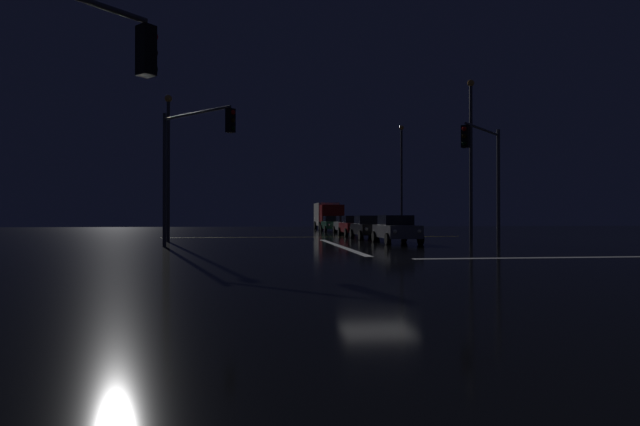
{
  "coord_description": "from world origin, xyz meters",
  "views": [
    {
      "loc": [
        -4.12,
        -17.54,
        1.48
      ],
      "look_at": [
        -0.55,
        11.93,
        1.71
      ],
      "focal_mm": 28.9,
      "sensor_mm": 36.0,
      "label": 1
    }
  ],
  "objects_px": {
    "sedan_green": "(332,224)",
    "sedan_black": "(369,227)",
    "box_truck": "(328,215)",
    "streetlamp_left_near": "(168,157)",
    "sedan_gray": "(396,229)",
    "sedan_red": "(354,226)",
    "traffic_signal_nw": "(190,151)",
    "traffic_signal_ne": "(485,162)",
    "sedan_silver": "(347,224)",
    "traffic_signal_sw": "(58,77)",
    "streetlamp_right_far": "(402,171)",
    "streetlamp_right_near": "(471,149)"
  },
  "relations": [
    {
      "from": "sedan_green",
      "to": "sedan_black",
      "type": "bearing_deg",
      "value": -90.07
    },
    {
      "from": "box_truck",
      "to": "streetlamp_left_near",
      "type": "xyz_separation_m",
      "value": [
        -13.27,
        -26.91,
        3.36
      ]
    },
    {
      "from": "sedan_green",
      "to": "box_truck",
      "type": "height_order",
      "value": "box_truck"
    },
    {
      "from": "sedan_gray",
      "to": "sedan_black",
      "type": "distance_m",
      "value": 5.4
    },
    {
      "from": "sedan_red",
      "to": "streetlamp_left_near",
      "type": "height_order",
      "value": "streetlamp_left_near"
    },
    {
      "from": "traffic_signal_nw",
      "to": "traffic_signal_ne",
      "type": "height_order",
      "value": "traffic_signal_nw"
    },
    {
      "from": "sedan_gray",
      "to": "sedan_black",
      "type": "bearing_deg",
      "value": 93.83
    },
    {
      "from": "sedan_gray",
      "to": "sedan_silver",
      "type": "height_order",
      "value": "same"
    },
    {
      "from": "sedan_green",
      "to": "traffic_signal_sw",
      "type": "height_order",
      "value": "traffic_signal_sw"
    },
    {
      "from": "sedan_gray",
      "to": "sedan_green",
      "type": "xyz_separation_m",
      "value": [
        -0.34,
        22.55,
        0.0
      ]
    },
    {
      "from": "streetlamp_left_near",
      "to": "box_truck",
      "type": "bearing_deg",
      "value": 63.76
    },
    {
      "from": "sedan_gray",
      "to": "sedan_red",
      "type": "bearing_deg",
      "value": 91.84
    },
    {
      "from": "sedan_green",
      "to": "traffic_signal_ne",
      "type": "xyz_separation_m",
      "value": [
        4.1,
        -25.82,
        3.49
      ]
    },
    {
      "from": "sedan_green",
      "to": "traffic_signal_ne",
      "type": "distance_m",
      "value": 26.38
    },
    {
      "from": "box_truck",
      "to": "streetlamp_left_near",
      "type": "bearing_deg",
      "value": -116.24
    },
    {
      "from": "streetlamp_right_far",
      "to": "sedan_red",
      "type": "bearing_deg",
      "value": -126.02
    },
    {
      "from": "sedan_red",
      "to": "box_truck",
      "type": "xyz_separation_m",
      "value": [
        0.59,
        19.4,
        0.91
      ]
    },
    {
      "from": "sedan_red",
      "to": "traffic_signal_sw",
      "type": "height_order",
      "value": "traffic_signal_sw"
    },
    {
      "from": "box_truck",
      "to": "traffic_signal_nw",
      "type": "height_order",
      "value": "traffic_signal_nw"
    },
    {
      "from": "box_truck",
      "to": "traffic_signal_sw",
      "type": "height_order",
      "value": "traffic_signal_sw"
    },
    {
      "from": "sedan_gray",
      "to": "sedan_red",
      "type": "xyz_separation_m",
      "value": [
        -0.35,
        10.81,
        0.0
      ]
    },
    {
      "from": "sedan_black",
      "to": "streetlamp_right_near",
      "type": "distance_m",
      "value": 8.25
    },
    {
      "from": "sedan_silver",
      "to": "traffic_signal_nw",
      "type": "height_order",
      "value": "traffic_signal_nw"
    },
    {
      "from": "sedan_green",
      "to": "streetlamp_right_near",
      "type": "bearing_deg",
      "value": -72.26
    },
    {
      "from": "traffic_signal_nw",
      "to": "streetlamp_right_far",
      "type": "distance_m",
      "value": 28.16
    },
    {
      "from": "box_truck",
      "to": "traffic_signal_ne",
      "type": "bearing_deg",
      "value": -84.0
    },
    {
      "from": "sedan_silver",
      "to": "box_truck",
      "type": "height_order",
      "value": "box_truck"
    },
    {
      "from": "traffic_signal_ne",
      "to": "traffic_signal_sw",
      "type": "xyz_separation_m",
      "value": [
        -15.08,
        -15.08,
        -0.27
      ]
    },
    {
      "from": "sedan_black",
      "to": "sedan_red",
      "type": "relative_size",
      "value": 1.0
    },
    {
      "from": "box_truck",
      "to": "streetlamp_right_near",
      "type": "relative_size",
      "value": 0.81
    },
    {
      "from": "sedan_black",
      "to": "traffic_signal_ne",
      "type": "relative_size",
      "value": 0.7
    },
    {
      "from": "sedan_red",
      "to": "streetlamp_right_near",
      "type": "height_order",
      "value": "streetlamp_right_near"
    },
    {
      "from": "sedan_black",
      "to": "sedan_gray",
      "type": "bearing_deg",
      "value": -86.17
    },
    {
      "from": "sedan_green",
      "to": "sedan_gray",
      "type": "bearing_deg",
      "value": -89.14
    },
    {
      "from": "sedan_silver",
      "to": "traffic_signal_ne",
      "type": "distance_m",
      "value": 21.09
    },
    {
      "from": "streetlamp_left_near",
      "to": "streetlamp_right_near",
      "type": "bearing_deg",
      "value": -0.0
    },
    {
      "from": "sedan_black",
      "to": "streetlamp_left_near",
      "type": "relative_size",
      "value": 0.49
    },
    {
      "from": "sedan_gray",
      "to": "streetlamp_left_near",
      "type": "bearing_deg",
      "value": 165.83
    },
    {
      "from": "streetlamp_right_near",
      "to": "streetlamp_right_far",
      "type": "bearing_deg",
      "value": 90.0
    },
    {
      "from": "sedan_silver",
      "to": "box_truck",
      "type": "xyz_separation_m",
      "value": [
        0.05,
        12.99,
        0.91
      ]
    },
    {
      "from": "sedan_gray",
      "to": "sedan_red",
      "type": "height_order",
      "value": "same"
    },
    {
      "from": "sedan_green",
      "to": "streetlamp_left_near",
      "type": "distance_m",
      "value": 23.45
    },
    {
      "from": "sedan_green",
      "to": "streetlamp_left_near",
      "type": "xyz_separation_m",
      "value": [
        -12.69,
        -19.26,
        4.26
      ]
    },
    {
      "from": "box_truck",
      "to": "traffic_signal_ne",
      "type": "height_order",
      "value": "traffic_signal_ne"
    },
    {
      "from": "sedan_red",
      "to": "sedan_green",
      "type": "bearing_deg",
      "value": 89.96
    },
    {
      "from": "traffic_signal_sw",
      "to": "traffic_signal_ne",
      "type": "bearing_deg",
      "value": 45.0
    },
    {
      "from": "sedan_silver",
      "to": "streetlamp_right_far",
      "type": "xyz_separation_m",
      "value": [
        5.63,
        2.08,
        4.99
      ]
    },
    {
      "from": "box_truck",
      "to": "streetlamp_right_far",
      "type": "height_order",
      "value": "streetlamp_right_far"
    },
    {
      "from": "sedan_black",
      "to": "sedan_green",
      "type": "xyz_separation_m",
      "value": [
        0.02,
        17.16,
        0.0
      ]
    },
    {
      "from": "sedan_gray",
      "to": "traffic_signal_sw",
      "type": "xyz_separation_m",
      "value": [
        -11.33,
        -18.36,
        3.22
      ]
    }
  ]
}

